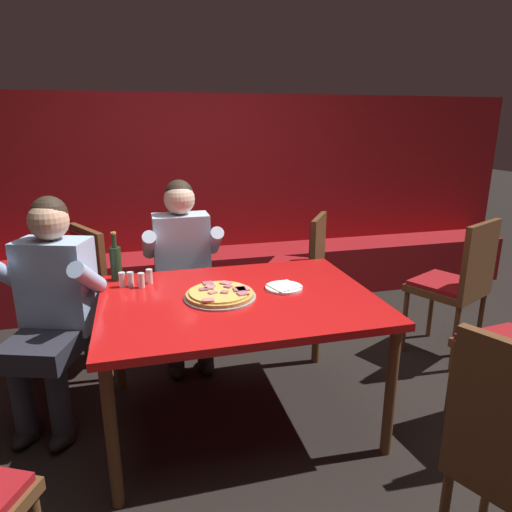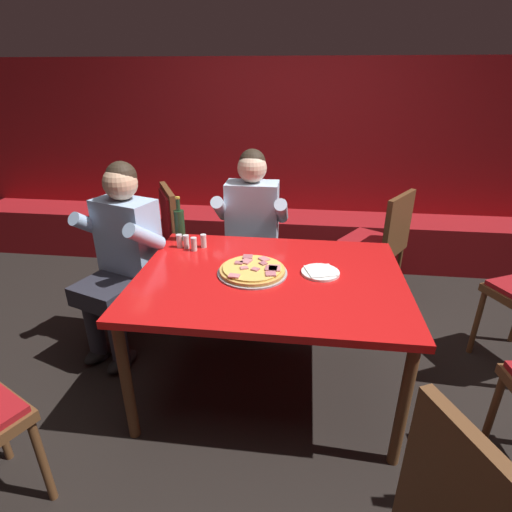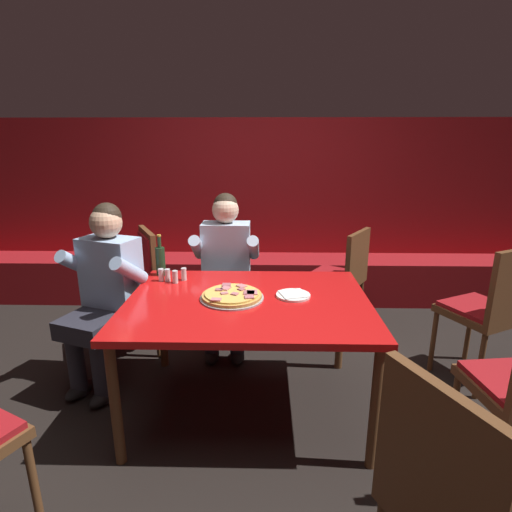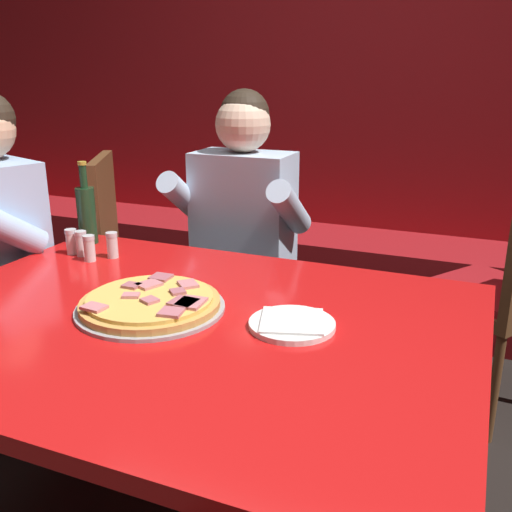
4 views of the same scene
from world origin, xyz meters
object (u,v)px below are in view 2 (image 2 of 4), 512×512
beer_bottle (180,224)px  dining_chair_by_booth (156,243)px  plate_white_paper (320,272)px  diner_seated_blue_shirt (251,230)px  shaker_red_pepper_flakes (204,242)px  main_dining_table (270,286)px  dining_chair_side_aisle (380,238)px  shaker_parmesan (180,242)px  pizza (253,270)px  shaker_black_pepper (194,245)px  shaker_oregano (186,242)px  diner_standing_companion (120,254)px

beer_bottle → dining_chair_by_booth: 0.48m
plate_white_paper → beer_bottle: beer_bottle is taller
plate_white_paper → diner_seated_blue_shirt: (-0.48, 0.73, -0.05)m
beer_bottle → shaker_red_pepper_flakes: beer_bottle is taller
beer_bottle → main_dining_table: bearing=-35.1°
plate_white_paper → dining_chair_side_aisle: bearing=64.3°
main_dining_table → plate_white_paper: (0.27, 0.05, 0.07)m
shaker_parmesan → shaker_red_pepper_flakes: 0.15m
pizza → diner_seated_blue_shirt: bearing=98.5°
shaker_red_pepper_flakes → plate_white_paper: bearing=-21.3°
shaker_black_pepper → main_dining_table: bearing=-29.1°
shaker_parmesan → shaker_oregano: bearing=-6.4°
shaker_parmesan → dining_chair_by_booth: bearing=128.6°
shaker_parmesan → shaker_red_pepper_flakes: size_ratio=1.00×
plate_white_paper → beer_bottle: size_ratio=0.72×
pizza → shaker_red_pepper_flakes: size_ratio=4.48×
shaker_parmesan → shaker_oregano: (0.05, -0.01, 0.00)m
dining_chair_side_aisle → main_dining_table: bearing=-125.1°
main_dining_table → diner_seated_blue_shirt: bearing=105.1°
shaker_black_pepper → shaker_red_pepper_flakes: same height
shaker_parmesan → shaker_red_pepper_flakes: same height
plate_white_paper → diner_standing_companion: 1.27m
shaker_parmesan → beer_bottle: bearing=104.2°
shaker_parmesan → diner_seated_blue_shirt: 0.61m
main_dining_table → beer_bottle: (-0.63, 0.44, 0.18)m
diner_seated_blue_shirt → dining_chair_by_booth: 0.73m
plate_white_paper → diner_standing_companion: diner_standing_companion is taller
shaker_parmesan → diner_standing_companion: 0.39m
diner_seated_blue_shirt → dining_chair_by_booth: bearing=-175.6°
beer_bottle → shaker_oregano: size_ratio=3.40×
pizza → diner_standing_companion: diner_standing_companion is taller
shaker_parmesan → dining_chair_side_aisle: size_ratio=0.09×
shaker_parmesan → shaker_black_pepper: (0.10, -0.04, 0.00)m
shaker_parmesan → diner_seated_blue_shirt: size_ratio=0.07×
diner_standing_companion → diner_seated_blue_shirt: bearing=34.3°
plate_white_paper → diner_standing_companion: bearing=170.8°
shaker_red_pepper_flakes → dining_chair_side_aisle: 1.48m
plate_white_paper → pizza: bearing=-173.5°
shaker_red_pepper_flakes → dining_chair_side_aisle: size_ratio=0.09×
dining_chair_side_aisle → dining_chair_by_booth: (-1.71, -0.40, 0.04)m
plate_white_paper → diner_seated_blue_shirt: size_ratio=0.16×
pizza → shaker_red_pepper_flakes: shaker_red_pepper_flakes is taller
beer_bottle → shaker_oregano: 0.17m
shaker_black_pepper → dining_chair_by_booth: 0.65m
diner_seated_blue_shirt → plate_white_paper: bearing=-56.2°
pizza → diner_seated_blue_shirt: size_ratio=0.30×
shaker_red_pepper_flakes → dining_chair_side_aisle: dining_chair_side_aisle is taller
dining_chair_side_aisle → dining_chair_by_booth: bearing=-167.0°
plate_white_paper → shaker_oregano: shaker_oregano is taller
plate_white_paper → shaker_oregano: 0.87m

